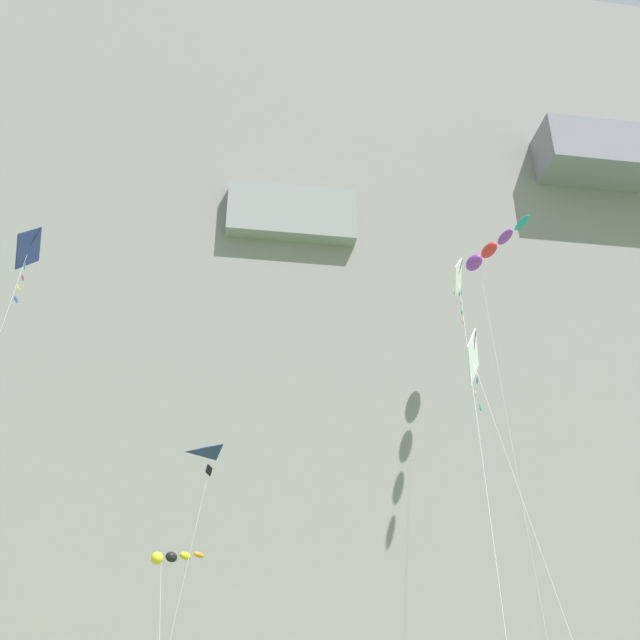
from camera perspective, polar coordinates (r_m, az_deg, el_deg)
cliff_face at (r=69.98m, az=-3.52°, el=-1.34°), size 180.00×32.19×67.54m
kite_delta_high_left at (r=36.64m, az=-7.96°, el=-11.47°), size 3.08×3.22×12.89m
kite_diamond_upper_right at (r=24.74m, az=11.55°, el=-3.15°), size 2.03×4.01×13.64m
kite_diamond_upper_left at (r=27.05m, az=10.45°, el=2.32°), size 1.89×5.81×17.07m
kite_windsock_low_right at (r=35.08m, az=-11.18°, el=-17.10°), size 2.46×6.58×9.01m
kite_diamond_mid_left at (r=33.21m, az=-21.16°, el=4.61°), size 1.23×4.17×20.58m
kite_windsock_far_left at (r=52.49m, az=12.48°, el=5.04°), size 2.33×7.18×31.00m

